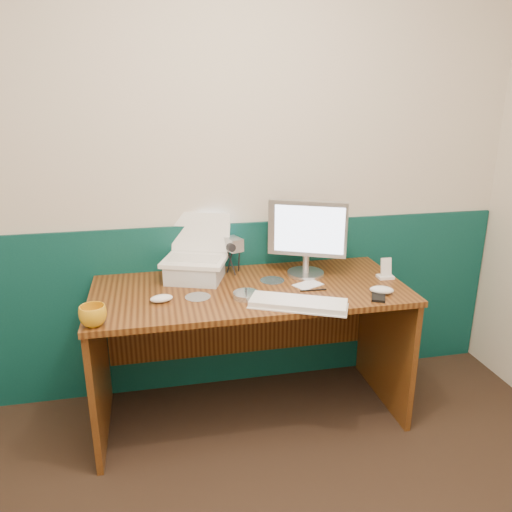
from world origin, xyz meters
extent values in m
cube|color=beige|center=(0.00, 1.75, 1.25)|extent=(3.50, 0.04, 2.50)
cube|color=#083536|center=(0.00, 1.74, 0.50)|extent=(3.48, 0.02, 1.00)
cube|color=#3D1D0B|center=(0.15, 1.38, 0.38)|extent=(1.60, 0.70, 0.75)
cube|color=silver|center=(-0.11, 1.55, 0.80)|extent=(0.34, 0.32, 0.10)
cube|color=white|center=(0.32, 1.10, 0.76)|extent=(0.47, 0.32, 0.03)
ellipsoid|color=silver|center=(0.77, 1.17, 0.77)|extent=(0.14, 0.11, 0.04)
ellipsoid|color=white|center=(-0.30, 1.29, 0.77)|extent=(0.12, 0.08, 0.04)
imported|color=orange|center=(-0.59, 1.09, 0.80)|extent=(0.12, 0.12, 0.09)
cylinder|color=silver|center=(0.11, 1.26, 0.76)|extent=(0.13, 0.13, 0.03)
cylinder|color=#B6BEC7|center=(-0.13, 1.32, 0.75)|extent=(0.13, 0.13, 0.00)
cylinder|color=silver|center=(0.28, 1.46, 0.75)|extent=(0.13, 0.13, 0.00)
cylinder|color=black|center=(0.45, 1.27, 0.75)|extent=(0.14, 0.01, 0.01)
cube|color=silver|center=(0.45, 1.35, 0.75)|extent=(0.17, 0.15, 0.00)
cube|color=white|center=(0.89, 1.37, 0.76)|extent=(0.08, 0.06, 0.02)
cube|color=white|center=(0.89, 1.37, 0.81)|extent=(0.06, 0.03, 0.10)
cube|color=black|center=(0.73, 1.12, 0.76)|extent=(0.10, 0.13, 0.01)
camera|label=1|loc=(-0.31, -0.95, 1.70)|focal=35.00mm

